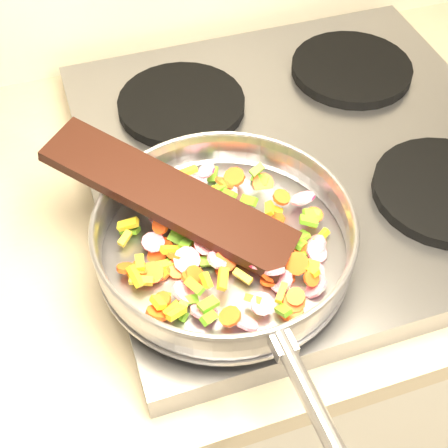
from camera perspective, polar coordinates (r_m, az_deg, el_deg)
name	(u,v)px	position (r m, az deg, el deg)	size (l,w,h in m)	color
cooktop	(303,159)	(0.91, 7.21, 5.92)	(0.60, 0.60, 0.04)	#939399
grate_fl	(244,243)	(0.76, 1.81, -1.75)	(0.19, 0.19, 0.02)	black
grate_fr	(445,191)	(0.87, 19.59, 2.89)	(0.19, 0.19, 0.02)	black
grate_bl	(181,104)	(0.95, -3.92, 10.90)	(0.19, 0.19, 0.02)	black
grate_br	(351,69)	(1.04, 11.58, 13.74)	(0.19, 0.19, 0.02)	black
saute_pan	(225,236)	(0.71, 0.07, -1.15)	(0.34, 0.51, 0.06)	#9E9EA5
vegetable_heap	(225,245)	(0.72, 0.05, -1.94)	(0.26, 0.26, 0.05)	#FF5119
wooden_spatula	(170,196)	(0.73, -4.99, 2.54)	(0.31, 0.07, 0.01)	black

